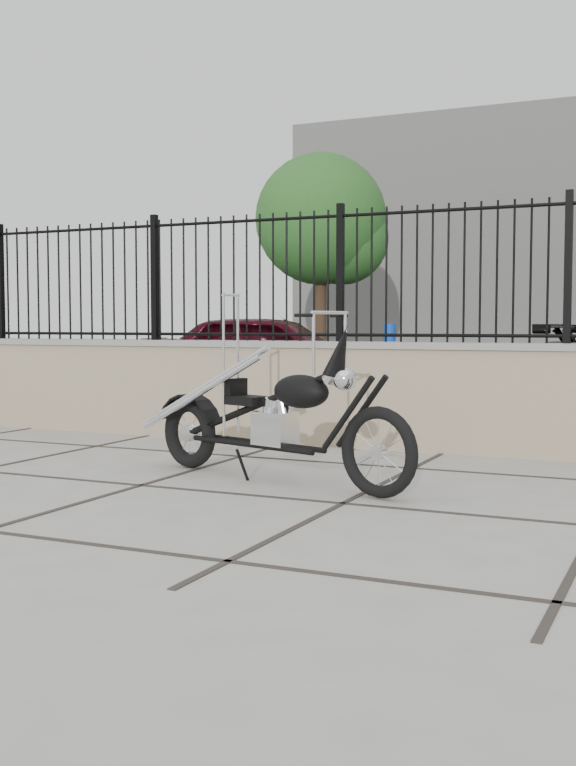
# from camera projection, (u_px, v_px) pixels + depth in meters

# --- Properties ---
(ground_plane) EXTENTS (90.00, 90.00, 0.00)m
(ground_plane) POSITION_uv_depth(u_px,v_px,m) (343.00, 504.00, 5.57)
(ground_plane) COLOR #99968E
(ground_plane) RESTS_ON ground
(retaining_wall) EXTENTS (14.00, 0.36, 0.96)m
(retaining_wall) POSITION_uv_depth(u_px,v_px,m) (447.00, 397.00, 7.81)
(retaining_wall) COLOR gray
(retaining_wall) RESTS_ON ground_plane
(iron_fence) EXTENTS (14.00, 0.08, 1.20)m
(iron_fence) POSITION_uv_depth(u_px,v_px,m) (448.00, 273.00, 7.74)
(iron_fence) COLOR black
(iron_fence) RESTS_ON retaining_wall
(chopper_motorcycle) EXTENTS (2.29, 1.08, 1.37)m
(chopper_motorcycle) POSITION_uv_depth(u_px,v_px,m) (270.00, 386.00, 6.33)
(chopper_motorcycle) COLOR black
(chopper_motorcycle) RESTS_ON ground_plane
(car_red) EXTENTS (4.01, 2.18, 1.29)m
(car_red) POSITION_uv_depth(u_px,v_px,m) (272.00, 356.00, 13.04)
(car_red) COLOR #3D0813
(car_red) RESTS_ON parking_lot
(bollard_a) EXTENTS (0.17, 0.17, 1.12)m
(bollard_a) POSITION_uv_depth(u_px,v_px,m) (389.00, 375.00, 9.82)
(bollard_a) COLOR #0C37BC
(bollard_a) RESTS_ON ground_plane
(tree_left) EXTENTS (3.32, 3.32, 5.60)m
(tree_left) POSITION_uv_depth(u_px,v_px,m) (321.00, 213.00, 22.64)
(tree_left) COLOR #382619
(tree_left) RESTS_ON ground_plane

